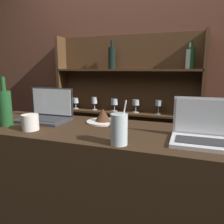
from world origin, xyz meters
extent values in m
cube|color=black|center=(0.00, 0.28, 0.52)|extent=(1.66, 0.56, 1.03)
cube|color=brown|center=(0.00, 1.35, 1.35)|extent=(7.00, 0.06, 2.70)
cube|color=#472D19|center=(-0.78, 1.23, 0.86)|extent=(0.03, 0.18, 1.71)
cube|color=#472D19|center=(0.65, 1.23, 0.86)|extent=(0.03, 0.18, 1.71)
cube|color=#472D19|center=(-0.07, 1.31, 0.86)|extent=(1.46, 0.02, 1.71)
cube|color=#472D19|center=(-0.07, 1.23, 0.51)|extent=(1.42, 0.18, 0.02)
cube|color=#472D19|center=(-0.07, 1.23, 0.94)|extent=(1.42, 0.18, 0.02)
cube|color=#472D19|center=(-0.07, 1.23, 1.37)|extent=(1.42, 0.18, 0.02)
cylinder|color=silver|center=(-0.63, 1.23, 0.96)|extent=(0.06, 0.06, 0.01)
cylinder|color=silver|center=(-0.63, 1.23, 0.99)|extent=(0.01, 0.01, 0.06)
cylinder|color=silver|center=(-0.63, 1.23, 1.04)|extent=(0.06, 0.06, 0.06)
cylinder|color=silver|center=(-0.40, 1.23, 0.96)|extent=(0.06, 0.06, 0.01)
cylinder|color=silver|center=(-0.40, 1.23, 0.99)|extent=(0.01, 0.01, 0.06)
cylinder|color=silver|center=(-0.40, 1.23, 1.05)|extent=(0.06, 0.06, 0.07)
cylinder|color=silver|center=(-0.18, 1.23, 0.96)|extent=(0.06, 0.06, 0.01)
cylinder|color=silver|center=(-0.18, 1.23, 0.99)|extent=(0.01, 0.01, 0.06)
cylinder|color=silver|center=(-0.18, 1.23, 1.05)|extent=(0.07, 0.07, 0.06)
cylinder|color=silver|center=(0.05, 1.23, 0.96)|extent=(0.06, 0.06, 0.01)
cylinder|color=silver|center=(0.05, 1.23, 0.99)|extent=(0.01, 0.01, 0.07)
cylinder|color=silver|center=(0.05, 1.23, 1.06)|extent=(0.07, 0.07, 0.06)
cylinder|color=silver|center=(0.27, 1.23, 0.96)|extent=(0.06, 0.06, 0.01)
cylinder|color=silver|center=(0.27, 1.23, 1.00)|extent=(0.01, 0.01, 0.08)
cylinder|color=silver|center=(0.27, 1.23, 1.06)|extent=(0.06, 0.06, 0.05)
cylinder|color=silver|center=(0.49, 1.23, 0.96)|extent=(0.06, 0.06, 0.01)
cylinder|color=silver|center=(0.49, 1.23, 0.99)|extent=(0.01, 0.01, 0.06)
cylinder|color=silver|center=(0.49, 1.23, 1.04)|extent=(0.07, 0.07, 0.06)
cylinder|color=#1E4C23|center=(0.53, 1.23, 1.47)|extent=(0.07, 0.07, 0.18)
cylinder|color=#1E4C23|center=(0.53, 1.23, 1.60)|extent=(0.02, 0.02, 0.06)
cylinder|color=#B2C1C6|center=(0.52, 1.23, 1.46)|extent=(0.07, 0.07, 0.17)
cylinder|color=#B2C1C6|center=(0.52, 1.23, 1.58)|extent=(0.02, 0.02, 0.06)
cylinder|color=black|center=(-0.21, 1.23, 1.48)|extent=(0.07, 0.07, 0.21)
cylinder|color=black|center=(-0.21, 1.23, 1.62)|extent=(0.03, 0.03, 0.07)
cube|color=#333338|center=(-0.37, 0.33, 1.04)|extent=(0.33, 0.22, 0.02)
cube|color=#28282B|center=(-0.37, 0.32, 1.05)|extent=(0.28, 0.12, 0.00)
cube|color=#333338|center=(-0.37, 0.44, 1.15)|extent=(0.33, 0.00, 0.20)
cube|color=silver|center=(-0.37, 0.43, 1.15)|extent=(0.31, 0.01, 0.18)
cube|color=silver|center=(0.62, 0.19, 1.04)|extent=(0.30, 0.21, 0.02)
cube|color=#28282B|center=(0.62, 0.18, 1.05)|extent=(0.25, 0.12, 0.00)
cube|color=silver|center=(0.62, 0.30, 1.15)|extent=(0.30, 0.00, 0.19)
cube|color=silver|center=(0.62, 0.29, 1.15)|extent=(0.27, 0.01, 0.17)
cylinder|color=silver|center=(0.01, 0.43, 1.04)|extent=(0.22, 0.22, 0.01)
cone|color=#422616|center=(0.01, 0.43, 1.08)|extent=(0.10, 0.10, 0.08)
cube|color=#B7B7BC|center=(0.07, 0.42, 1.05)|extent=(0.08, 0.16, 0.00)
cylinder|color=silver|center=(0.24, 0.06, 1.11)|extent=(0.08, 0.08, 0.15)
cylinder|color=white|center=(0.26, 0.06, 1.14)|extent=(0.04, 0.01, 0.21)
cylinder|color=#1E4C23|center=(-0.52, 0.16, 1.14)|extent=(0.08, 0.08, 0.22)
cylinder|color=#1E4C23|center=(-0.52, 0.16, 1.29)|extent=(0.03, 0.03, 0.08)
cylinder|color=silver|center=(-0.31, 0.13, 1.08)|extent=(0.10, 0.10, 0.09)
camera|label=1|loc=(0.53, -0.86, 1.38)|focal=35.00mm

